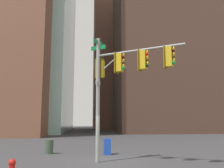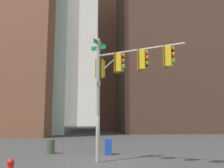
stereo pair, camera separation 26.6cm
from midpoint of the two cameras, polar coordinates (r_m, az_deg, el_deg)
The scene contains 6 objects.
ground_plane at distance 14.55m, azimuth -2.46°, elevation -17.30°, with size 200.00×200.00×0.00m, color #38383A.
signal_pole_assembly at distance 13.56m, azimuth 1.61°, elevation 2.78°, with size 4.58×3.31×7.00m.
litter_bin at distance 18.06m, azimuth -14.68°, elevation -13.81°, with size 0.56×0.56×0.95m, color #384738.
newspaper_box at distance 17.10m, azimuth -1.58°, elevation -14.22°, with size 0.44×0.56×1.05m, color #193FA5.
building_brick_nearside at distance 54.58m, azimuth 15.29°, elevation 8.33°, with size 26.98×14.34×35.54m, color #4C3328.
building_brick_farside at distance 76.12m, azimuth 2.86°, elevation 7.32°, with size 18.74×18.93×46.01m, color brown.
Camera 1 is at (0.95, 14.34, 2.22)m, focal length 39.69 mm.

